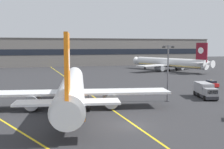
# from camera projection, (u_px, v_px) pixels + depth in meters

# --- Properties ---
(ground_plane) EXTENTS (400.00, 400.00, 0.00)m
(ground_plane) POSITION_uv_depth(u_px,v_px,m) (132.00, 126.00, 37.12)
(ground_plane) COLOR #2D2D30
(taxiway_centreline) EXTENTS (2.84, 179.99, 0.01)m
(taxiway_centreline) POSITION_uv_depth(u_px,v_px,m) (85.00, 91.00, 65.68)
(taxiway_centreline) COLOR yellow
(taxiway_centreline) RESTS_ON ground
(taxiway_lead_in_stripe) EXTENTS (22.63, 55.79, 0.01)m
(taxiway_lead_in_stripe) POSITION_uv_depth(u_px,v_px,m) (18.00, 131.00, 34.97)
(taxiway_lead_in_stripe) COLOR yellow
(taxiway_lead_in_stripe) RESTS_ON ground
(airliner_foreground) EXTENTS (32.34, 41.29, 11.65)m
(airliner_foreground) POSITION_uv_depth(u_px,v_px,m) (72.00, 89.00, 46.43)
(airliner_foreground) COLOR white
(airliner_foreground) RESTS_ON ground
(airliner_background) EXTENTS (30.75, 38.76, 11.32)m
(airliner_background) POSITION_uv_depth(u_px,v_px,m) (169.00, 63.00, 117.19)
(airliner_background) COLOR white
(airliner_background) RESTS_ON ground
(apron_lamp_post) EXTENTS (2.24, 0.90, 10.36)m
(apron_lamp_post) POSITION_uv_depth(u_px,v_px,m) (168.00, 72.00, 52.91)
(apron_lamp_post) COLOR #515156
(apron_lamp_post) RESTS_ON ground
(service_car_fourth) EXTENTS (2.01, 4.22, 1.79)m
(service_car_fourth) POSITION_uv_depth(u_px,v_px,m) (211.00, 84.00, 71.93)
(service_car_fourth) COLOR red
(service_car_fourth) RESTS_ON ground
(service_truck_catering_grey) EXTENTS (4.30, 7.96, 2.90)m
(service_truck_catering_grey) POSITION_uv_depth(u_px,v_px,m) (205.00, 90.00, 56.90)
(service_truck_catering_grey) COLOR #2D2D33
(service_truck_catering_grey) RESTS_ON ground
(safety_cone_by_nose_gear) EXTENTS (0.44, 0.44, 0.55)m
(safety_cone_by_nose_gear) POSITION_uv_depth(u_px,v_px,m) (64.00, 92.00, 62.13)
(safety_cone_by_nose_gear) COLOR orange
(safety_cone_by_nose_gear) RESTS_ON ground
(terminal_building) EXTENTS (156.46, 12.40, 13.99)m
(terminal_building) POSITION_uv_depth(u_px,v_px,m) (68.00, 52.00, 146.79)
(terminal_building) COLOR slate
(terminal_building) RESTS_ON ground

